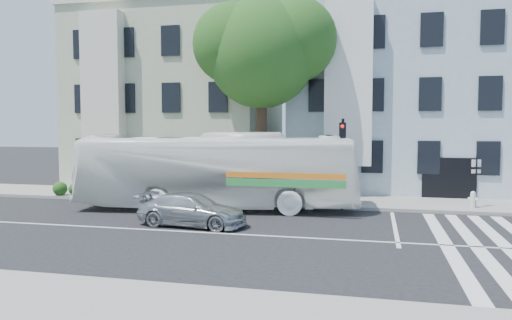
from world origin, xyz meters
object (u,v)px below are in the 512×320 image
(bus, at_px, (217,171))
(fire_hydrant, at_px, (473,199))
(traffic_signal, at_px, (342,151))
(sedan, at_px, (192,210))

(bus, bearing_deg, fire_hydrant, -86.83)
(traffic_signal, height_order, fire_hydrant, traffic_signal)
(traffic_signal, xyz_separation_m, fire_hydrant, (5.73, 1.15, -2.14))
(fire_hydrant, bearing_deg, traffic_signal, -168.63)
(fire_hydrant, bearing_deg, bus, -168.85)
(bus, bearing_deg, sedan, 175.19)
(bus, height_order, traffic_signal, traffic_signal)
(bus, xyz_separation_m, sedan, (0.21, -3.82, -1.14))
(sedan, height_order, traffic_signal, traffic_signal)
(bus, distance_m, fire_hydrant, 11.56)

